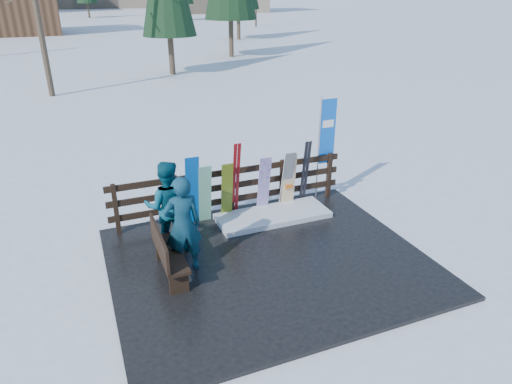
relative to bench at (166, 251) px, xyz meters
name	(u,v)px	position (x,y,z in m)	size (l,w,h in m)	color
ground	(269,263)	(1.95, -0.22, -0.60)	(700.00, 700.00, 0.00)	white
deck	(269,261)	(1.95, -0.22, -0.56)	(6.00, 5.00, 0.08)	black
fence	(231,187)	(1.95, 1.98, 0.14)	(5.60, 0.10, 1.15)	black
snow_patch	(273,215)	(2.75, 1.38, -0.46)	(2.60, 1.00, 0.12)	white
bench	(166,251)	(0.00, 0.00, 0.00)	(0.41, 1.50, 0.97)	black
snowboard_0	(192,191)	(0.97, 1.76, 0.31)	(0.31, 0.03, 1.66)	blue
snowboard_1	(205,194)	(1.25, 1.76, 0.18)	(0.28, 0.03, 1.42)	silver
snowboard_2	(227,191)	(1.77, 1.76, 0.17)	(0.26, 0.03, 1.39)	#B4D21E
snowboard_3	(264,185)	(2.67, 1.76, 0.18)	(0.28, 0.03, 1.41)	white
snowboard_4	(287,180)	(3.27, 1.76, 0.21)	(0.27, 0.03, 1.47)	black
snowboard_5	(289,181)	(3.32, 1.76, 0.18)	(0.32, 0.03, 1.40)	white
ski_pair_a	(236,180)	(2.01, 1.83, 0.39)	(0.16, 0.35, 1.81)	maroon
ski_pair_b	(305,172)	(3.78, 1.83, 0.30)	(0.17, 0.24, 1.63)	black
rental_flag	(325,136)	(4.40, 2.03, 1.09)	(0.45, 0.04, 2.60)	silver
person_front	(183,225)	(0.35, 0.08, 0.43)	(0.69, 0.45, 1.90)	#11505C
person_back	(167,206)	(0.27, 0.98, 0.42)	(0.91, 0.71, 1.88)	#0A4A5E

